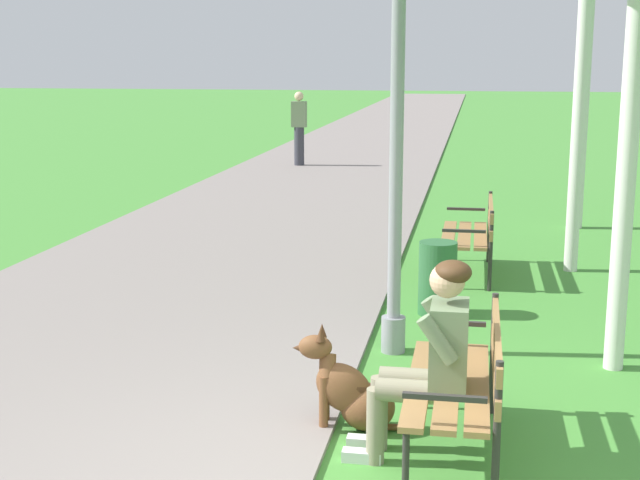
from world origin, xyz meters
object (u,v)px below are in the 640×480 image
at_px(park_bench_near, 465,375).
at_px(person_seated_on_near_bench, 430,353).
at_px(lamp_post_near, 398,66).
at_px(pedestrian_distant, 299,129).
at_px(dog_brown, 351,392).
at_px(litter_bin, 437,278).
at_px(park_bench_mid, 474,230).

relative_size(park_bench_near, person_seated_on_near_bench, 1.20).
bearing_deg(lamp_post_near, pedestrian_distant, 104.81).
relative_size(dog_brown, litter_bin, 1.19).
relative_size(park_bench_mid, pedestrian_distant, 0.91).
relative_size(park_bench_near, lamp_post_near, 0.33).
bearing_deg(lamp_post_near, park_bench_near, -72.04).
bearing_deg(person_seated_on_near_bench, park_bench_mid, 87.33).
relative_size(dog_brown, lamp_post_near, 0.18).
distance_m(park_bench_mid, person_seated_on_near_bench, 4.82).
bearing_deg(park_bench_near, park_bench_mid, 89.79).
height_order(lamp_post_near, litter_bin, lamp_post_near).
distance_m(park_bench_near, park_bench_mid, 4.70).
bearing_deg(park_bench_mid, lamp_post_near, -102.47).
relative_size(litter_bin, pedestrian_distant, 0.42).
height_order(park_bench_near, litter_bin, park_bench_near).
height_order(dog_brown, litter_bin, dog_brown).
bearing_deg(litter_bin, park_bench_near, -84.34).
relative_size(park_bench_mid, person_seated_on_near_bench, 1.20).
relative_size(person_seated_on_near_bench, litter_bin, 1.79).
height_order(person_seated_on_near_bench, pedestrian_distant, pedestrian_distant).
distance_m(lamp_post_near, litter_bin, 2.33).
xyz_separation_m(park_bench_mid, dog_brown, (-0.75, -4.45, -0.25)).
bearing_deg(litter_bin, lamp_post_near, -104.45).
relative_size(park_bench_near, dog_brown, 1.80).
height_order(park_bench_near, dog_brown, park_bench_near).
bearing_deg(lamp_post_near, park_bench_mid, 77.53).
xyz_separation_m(litter_bin, pedestrian_distant, (-3.55, 11.10, 0.49)).
bearing_deg(park_bench_near, dog_brown, 161.40).
xyz_separation_m(park_bench_near, person_seated_on_near_bench, (-0.21, -0.12, 0.17)).
height_order(park_bench_near, pedestrian_distant, pedestrian_distant).
relative_size(park_bench_mid, lamp_post_near, 0.33).
relative_size(person_seated_on_near_bench, pedestrian_distant, 0.76).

